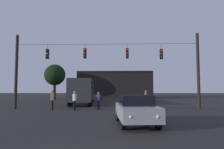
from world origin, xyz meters
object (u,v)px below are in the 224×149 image
object	(u,v)px
car_far_left	(96,96)
pedestrian_trailing	(74,100)
pedestrian_crossing_right	(146,101)
car_near_right	(136,109)
tree_left_silhouette	(55,75)
pedestrian_crossing_left	(146,98)
pedestrian_crossing_center	(99,100)
city_bus	(83,89)
pedestrian_near_bus	(52,99)

from	to	relation	value
car_far_left	pedestrian_trailing	size ratio (longest dim) A/B	2.60
car_far_left	pedestrian_crossing_right	xyz separation A→B (m)	(6.25, -17.03, 0.04)
pedestrian_crossing_right	pedestrian_trailing	world-z (taller)	pedestrian_trailing
car_near_right	pedestrian_crossing_right	distance (m)	7.57
car_far_left	pedestrian_trailing	distance (m)	17.31
car_near_right	tree_left_silhouette	bearing A→B (deg)	114.95
car_near_right	pedestrian_crossing_left	xyz separation A→B (m)	(1.69, 9.09, 0.18)
car_near_right	pedestrian_trailing	xyz separation A→B (m)	(-4.76, 7.16, 0.15)
car_far_left	tree_left_silhouette	bearing A→B (deg)	157.64
pedestrian_crossing_center	tree_left_silhouette	world-z (taller)	tree_left_silhouette
pedestrian_crossing_left	pedestrian_trailing	size ratio (longest dim) A/B	1.03
city_bus	tree_left_silhouette	size ratio (longest dim) A/B	1.70
pedestrian_near_bus	pedestrian_crossing_center	bearing A→B (deg)	10.23
pedestrian_crossing_center	car_far_left	bearing A→B (deg)	97.11
car_near_right	pedestrian_crossing_right	world-z (taller)	car_near_right
pedestrian_crossing_center	pedestrian_near_bus	bearing A→B (deg)	-169.77
pedestrian_crossing_center	pedestrian_trailing	distance (m)	2.23
car_near_right	pedestrian_near_bus	size ratio (longest dim) A/B	2.50
pedestrian_crossing_center	pedestrian_near_bus	world-z (taller)	pedestrian_near_bus
pedestrian_crossing_right	pedestrian_near_bus	size ratio (longest dim) A/B	0.85
car_far_left	pedestrian_trailing	world-z (taller)	pedestrian_trailing
pedestrian_crossing_center	pedestrian_near_bus	xyz separation A→B (m)	(-4.04, -0.73, 0.13)
pedestrian_near_bus	car_near_right	bearing A→B (deg)	-47.43
city_bus	car_far_left	xyz separation A→B (m)	(0.69, 8.97, -1.07)
pedestrian_crossing_left	pedestrian_near_bus	xyz separation A→B (m)	(-8.48, -1.70, 0.04)
pedestrian_crossing_left	pedestrian_crossing_right	distance (m)	1.69
pedestrian_near_bus	tree_left_silhouette	bearing A→B (deg)	106.76
pedestrian_crossing_right	pedestrian_trailing	distance (m)	6.23
car_far_left	pedestrian_near_bus	xyz separation A→B (m)	(-2.00, -17.07, 0.22)
pedestrian_near_bus	pedestrian_crossing_right	bearing A→B (deg)	0.23
car_near_right	pedestrian_trailing	bearing A→B (deg)	123.64
pedestrian_crossing_left	tree_left_silhouette	world-z (taller)	tree_left_silhouette
pedestrian_near_bus	car_far_left	bearing A→B (deg)	83.30
car_far_left	car_near_right	bearing A→B (deg)	-78.93
car_far_left	tree_left_silhouette	distance (m)	9.59
city_bus	car_near_right	xyz separation A→B (m)	(5.48, -15.49, -1.07)
pedestrian_crossing_right	pedestrian_near_bus	xyz separation A→B (m)	(-8.25, -0.03, 0.18)
pedestrian_trailing	tree_left_silhouette	xyz separation A→B (m)	(-8.18, 20.66, 3.61)
car_near_right	pedestrian_near_bus	world-z (taller)	pedestrian_near_bus
pedestrian_near_bus	pedestrian_trailing	size ratio (longest dim) A/B	1.06
city_bus	pedestrian_near_bus	distance (m)	8.25
pedestrian_crossing_center	pedestrian_crossing_left	bearing A→B (deg)	12.33
car_far_left	pedestrian_trailing	bearing A→B (deg)	-89.91
pedestrian_trailing	city_bus	bearing A→B (deg)	94.90
pedestrian_crossing_right	pedestrian_trailing	size ratio (longest dim) A/B	0.90
car_far_left	pedestrian_near_bus	world-z (taller)	pedestrian_near_bus
city_bus	pedestrian_crossing_center	world-z (taller)	city_bus
city_bus	car_far_left	bearing A→B (deg)	85.61
city_bus	pedestrian_crossing_right	xyz separation A→B (m)	(6.94, -8.06, -1.03)
pedestrian_crossing_left	tree_left_silhouette	xyz separation A→B (m)	(-14.63, 18.72, 3.58)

